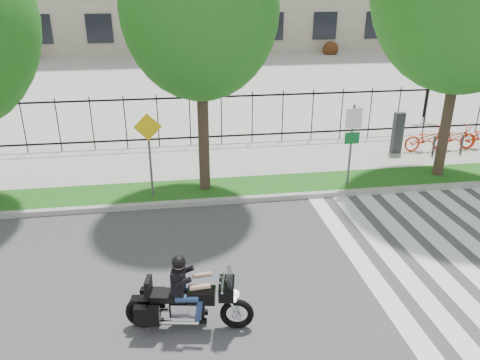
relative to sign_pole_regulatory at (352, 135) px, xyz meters
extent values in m
plane|color=#3C3C3F|center=(-3.40, -4.58, -1.74)|extent=(120.00, 120.00, 0.00)
cube|color=#9A9891|center=(-3.40, -0.48, -1.66)|extent=(60.00, 0.20, 0.15)
cube|color=#154912|center=(-3.40, 0.37, -1.66)|extent=(60.00, 1.50, 0.15)
cube|color=#ABA8A0|center=(-3.40, 2.87, -1.66)|extent=(60.00, 3.50, 0.15)
cube|color=#ABA8A0|center=(-3.40, 20.42, -1.69)|extent=(80.00, 34.00, 0.10)
cylinder|color=black|center=(6.60, 7.42, 0.26)|extent=(0.14, 0.14, 4.00)
cylinder|color=black|center=(6.60, 7.42, 2.16)|extent=(0.06, 0.70, 0.70)
sphere|color=white|center=(6.25, 7.42, 2.26)|extent=(0.36, 0.36, 0.36)
sphere|color=white|center=(6.95, 7.42, 2.26)|extent=(0.36, 0.36, 0.36)
cylinder|color=#33261C|center=(-4.40, 0.37, 0.35)|extent=(0.32, 0.32, 3.88)
ellipsoid|color=#145012|center=(-4.40, 0.37, 3.56)|extent=(4.22, 4.22, 4.86)
cylinder|color=#33261C|center=(3.22, 0.37, 0.50)|extent=(0.32, 0.32, 4.19)
cube|color=#2D2D33|center=(2.84, 2.62, -0.84)|extent=(0.35, 0.25, 1.50)
imported|color=red|center=(4.04, 2.62, -1.13)|extent=(1.75, 0.61, 0.92)
cylinder|color=#2D2D33|center=(4.04, 2.12, -1.24)|extent=(0.08, 0.08, 0.70)
imported|color=red|center=(5.14, 2.62, -1.13)|extent=(1.75, 0.61, 0.92)
cylinder|color=#2D2D33|center=(5.14, 2.12, -1.24)|extent=(0.08, 0.08, 0.70)
cylinder|color=#59595B|center=(0.00, 0.02, -0.34)|extent=(0.07, 0.07, 2.50)
cube|color=white|center=(0.00, -0.02, 0.51)|extent=(0.50, 0.03, 0.60)
cube|color=#0C6626|center=(0.00, -0.02, -0.09)|extent=(0.45, 0.03, 0.35)
cylinder|color=#59595B|center=(-5.96, 0.02, -0.39)|extent=(0.07, 0.07, 2.40)
cube|color=yellow|center=(-5.96, -0.02, 0.51)|extent=(0.78, 0.03, 0.78)
torus|color=black|center=(-4.33, -5.84, -1.43)|extent=(0.63, 0.23, 0.62)
torus|color=black|center=(-6.02, -5.54, -1.43)|extent=(0.67, 0.25, 0.66)
cube|color=black|center=(-4.51, -5.81, -0.88)|extent=(0.35, 0.54, 0.27)
cube|color=#26262B|center=(-4.44, -5.82, -0.67)|extent=(0.21, 0.47, 0.27)
cube|color=silver|center=(-5.22, -5.68, -1.33)|extent=(0.59, 0.40, 0.36)
cube|color=black|center=(-4.95, -5.73, -1.03)|extent=(0.54, 0.39, 0.24)
cube|color=black|center=(-5.53, -5.62, -1.05)|extent=(0.68, 0.43, 0.13)
cube|color=black|center=(-5.89, -5.56, -0.85)|extent=(0.14, 0.32, 0.31)
cube|color=black|center=(-5.93, -5.83, -1.29)|extent=(0.47, 0.22, 0.36)
cube|color=black|center=(-5.84, -5.29, -1.29)|extent=(0.47, 0.22, 0.36)
cube|color=black|center=(-5.35, -5.66, -0.73)|extent=(0.28, 0.39, 0.47)
sphere|color=tan|center=(-5.33, -5.66, -0.38)|extent=(0.21, 0.21, 0.21)
sphere|color=black|center=(-5.33, -5.66, -0.35)|extent=(0.24, 0.24, 0.24)
camera|label=1|loc=(-5.32, -12.71, 4.10)|focal=35.00mm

